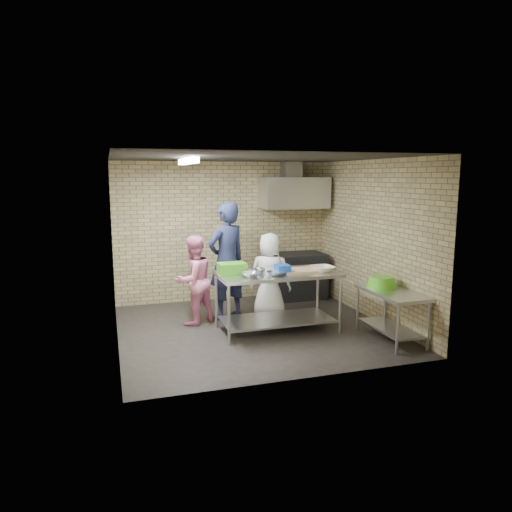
% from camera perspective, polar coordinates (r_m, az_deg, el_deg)
% --- Properties ---
extents(floor, '(4.20, 4.20, 0.00)m').
position_cam_1_polar(floor, '(7.75, -0.27, -8.69)').
color(floor, black).
rests_on(floor, ground).
extents(ceiling, '(4.20, 4.20, 0.00)m').
position_cam_1_polar(ceiling, '(7.36, -0.28, 11.69)').
color(ceiling, black).
rests_on(ceiling, ground).
extents(back_wall, '(4.20, 0.06, 2.70)m').
position_cam_1_polar(back_wall, '(9.35, -3.88, 2.93)').
color(back_wall, tan).
rests_on(back_wall, ground).
extents(front_wall, '(4.20, 0.06, 2.70)m').
position_cam_1_polar(front_wall, '(5.58, 5.77, -1.62)').
color(front_wall, tan).
rests_on(front_wall, ground).
extents(left_wall, '(0.06, 4.00, 2.70)m').
position_cam_1_polar(left_wall, '(7.11, -16.66, 0.45)').
color(left_wall, tan).
rests_on(left_wall, ground).
extents(right_wall, '(0.06, 4.00, 2.70)m').
position_cam_1_polar(right_wall, '(8.29, 13.74, 1.83)').
color(right_wall, tan).
rests_on(right_wall, ground).
extents(prep_table, '(1.88, 0.94, 0.94)m').
position_cam_1_polar(prep_table, '(7.55, 2.54, -5.47)').
color(prep_table, silver).
rests_on(prep_table, floor).
extents(side_counter, '(0.60, 1.20, 0.75)m').
position_cam_1_polar(side_counter, '(7.42, 15.83, -6.86)').
color(side_counter, silver).
rests_on(side_counter, floor).
extents(stove, '(1.20, 0.70, 0.90)m').
position_cam_1_polar(stove, '(9.57, 4.56, -2.38)').
color(stove, black).
rests_on(stove, floor).
extents(range_hood, '(1.30, 0.60, 0.60)m').
position_cam_1_polar(range_hood, '(9.42, 4.58, 7.55)').
color(range_hood, silver).
rests_on(range_hood, back_wall).
extents(hood_duct, '(0.35, 0.30, 0.30)m').
position_cam_1_polar(hood_duct, '(9.55, 4.28, 10.28)').
color(hood_duct, '#A5A8AD').
rests_on(hood_duct, back_wall).
extents(wall_shelf, '(0.80, 0.20, 0.04)m').
position_cam_1_polar(wall_shelf, '(9.71, 5.80, 6.53)').
color(wall_shelf, '#3F2B19').
rests_on(wall_shelf, back_wall).
extents(fluorescent_fixture, '(0.10, 1.25, 0.08)m').
position_cam_1_polar(fluorescent_fixture, '(7.13, -8.14, 11.18)').
color(fluorescent_fixture, white).
rests_on(fluorescent_fixture, ceiling).
extents(green_crate, '(0.42, 0.31, 0.17)m').
position_cam_1_polar(green_crate, '(7.34, -2.89, -1.48)').
color(green_crate, '#3E9F1D').
rests_on(green_crate, prep_table).
extents(blue_tub, '(0.21, 0.21, 0.14)m').
position_cam_1_polar(blue_tub, '(7.36, 3.21, -1.58)').
color(blue_tub, '#174CAE').
rests_on(blue_tub, prep_table).
extents(cutting_board, '(0.57, 0.44, 0.03)m').
position_cam_1_polar(cutting_board, '(7.55, 5.12, -1.72)').
color(cutting_board, tan).
rests_on(cutting_board, prep_table).
extents(mixing_bowl_a, '(0.33, 0.33, 0.07)m').
position_cam_1_polar(mixing_bowl_a, '(7.10, -0.68, -2.24)').
color(mixing_bowl_a, silver).
rests_on(mixing_bowl_a, prep_table).
extents(mixing_bowl_b, '(0.25, 0.25, 0.07)m').
position_cam_1_polar(mixing_bowl_b, '(7.39, 0.25, -1.78)').
color(mixing_bowl_b, '#B4B6BB').
rests_on(mixing_bowl_b, prep_table).
extents(mixing_bowl_c, '(0.30, 0.30, 0.07)m').
position_cam_1_polar(mixing_bowl_c, '(7.20, 2.42, -2.10)').
color(mixing_bowl_c, '#B0B3B7').
rests_on(mixing_bowl_c, prep_table).
extents(ceramic_bowl, '(0.41, 0.41, 0.09)m').
position_cam_1_polar(ceramic_bowl, '(7.57, 7.95, -1.53)').
color(ceramic_bowl, '#F2EAC2').
rests_on(ceramic_bowl, prep_table).
extents(green_basin, '(0.46, 0.46, 0.17)m').
position_cam_1_polar(green_basin, '(7.50, 14.82, -3.01)').
color(green_basin, '#59C626').
rests_on(green_basin, side_counter).
extents(bottle_red, '(0.07, 0.07, 0.18)m').
position_cam_1_polar(bottle_red, '(9.61, 4.43, 7.18)').
color(bottle_red, '#B22619').
rests_on(bottle_red, wall_shelf).
extents(bottle_green, '(0.06, 0.06, 0.15)m').
position_cam_1_polar(bottle_green, '(9.77, 6.62, 7.09)').
color(bottle_green, green).
rests_on(bottle_green, wall_shelf).
extents(man_navy, '(0.86, 0.73, 2.00)m').
position_cam_1_polar(man_navy, '(8.11, -3.52, -0.57)').
color(man_navy, '#141734').
rests_on(man_navy, floor).
extents(woman_pink, '(0.90, 0.84, 1.47)m').
position_cam_1_polar(woman_pink, '(7.90, -7.47, -2.87)').
color(woman_pink, pink).
rests_on(woman_pink, floor).
extents(woman_white, '(0.86, 0.77, 1.48)m').
position_cam_1_polar(woman_white, '(8.17, 1.66, -2.36)').
color(woman_white, silver).
rests_on(woman_white, floor).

